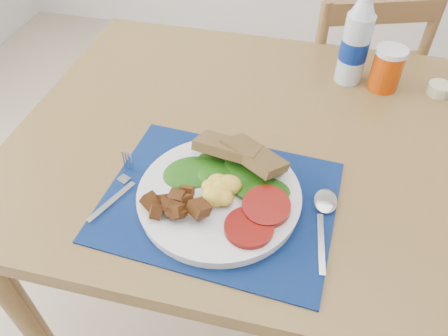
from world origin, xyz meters
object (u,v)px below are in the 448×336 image
(chair_far, at_px, (351,78))
(juice_glass, at_px, (386,70))
(breakfast_plate, at_px, (216,194))
(water_bottle, at_px, (355,43))

(chair_far, xyz_separation_m, juice_glass, (0.05, -0.35, 0.26))
(breakfast_plate, bearing_deg, juice_glass, 73.44)
(chair_far, height_order, breakfast_plate, chair_far)
(water_bottle, bearing_deg, chair_far, 83.06)
(chair_far, xyz_separation_m, water_bottle, (-0.04, -0.34, 0.31))
(chair_far, bearing_deg, water_bottle, 64.18)
(water_bottle, xyz_separation_m, juice_glass, (0.09, -0.02, -0.05))
(breakfast_plate, height_order, juice_glass, juice_glass)
(chair_far, relative_size, juice_glass, 10.09)
(chair_far, xyz_separation_m, breakfast_plate, (-0.28, -0.83, 0.23))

